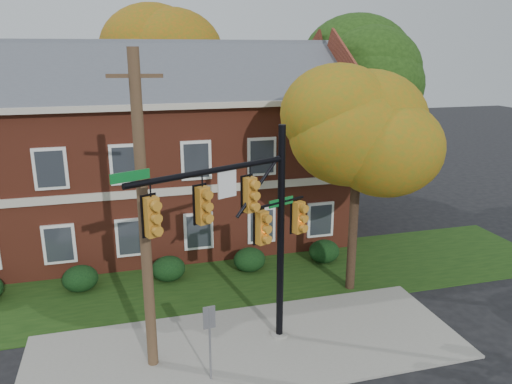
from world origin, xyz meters
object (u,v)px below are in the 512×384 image
object	(u,v)px
apartment_building	(153,142)
tree_right_rear	(359,72)
tree_near_right	(366,125)
sign_post	(210,331)
utility_pole	(144,218)
traffic_signal	(249,220)
tree_far_rear	(162,58)
hedge_left	(80,278)
hedge_far_right	(324,251)
hedge_right	(249,260)
hedge_center	(168,269)

from	to	relation	value
apartment_building	tree_right_rear	bearing A→B (deg)	4.33
tree_near_right	sign_post	xyz separation A→B (m)	(-6.72, -4.18, -5.02)
tree_near_right	utility_pole	size ratio (longest dim) A/B	0.91
apartment_building	traffic_signal	world-z (taller)	apartment_building
tree_right_rear	tree_far_rear	world-z (taller)	tree_far_rear
tree_right_rear	traffic_signal	world-z (taller)	tree_right_rear
hedge_left	tree_far_rear	distance (m)	16.25
hedge_far_right	apartment_building	bearing A→B (deg)	143.11
tree_right_rear	tree_far_rear	distance (m)	12.20
apartment_building	tree_far_rear	distance (m)	8.84
hedge_right	hedge_far_right	size ratio (longest dim) A/B	1.00
hedge_left	hedge_right	xyz separation A→B (m)	(7.00, 0.00, 0.00)
tree_far_rear	sign_post	xyz separation A→B (m)	(-0.84, -20.10, -7.20)
tree_near_right	utility_pole	bearing A→B (deg)	-160.35
tree_near_right	hedge_far_right	bearing A→B (deg)	94.52
traffic_signal	utility_pole	world-z (taller)	utility_pole
tree_right_rear	apartment_building	bearing A→B (deg)	-175.67
hedge_center	traffic_signal	size ratio (longest dim) A/B	0.19
apartment_building	traffic_signal	xyz separation A→B (m)	(1.95, -11.13, -0.52)
hedge_right	hedge_left	bearing A→B (deg)	180.00
hedge_right	hedge_far_right	distance (m)	3.50
hedge_right	tree_far_rear	bearing A→B (deg)	99.36
hedge_right	sign_post	bearing A→B (deg)	-113.17
apartment_building	hedge_far_right	size ratio (longest dim) A/B	13.43
hedge_right	utility_pole	distance (m)	8.52
apartment_building	sign_post	size ratio (longest dim) A/B	7.75
hedge_right	tree_far_rear	distance (m)	15.66
hedge_center	hedge_right	world-z (taller)	same
tree_near_right	tree_far_rear	world-z (taller)	tree_far_rear
hedge_center	tree_near_right	distance (m)	9.90
hedge_left	hedge_right	distance (m)	7.00
apartment_building	hedge_far_right	world-z (taller)	apartment_building
hedge_far_right	sign_post	world-z (taller)	sign_post
sign_post	utility_pole	bearing A→B (deg)	136.64
traffic_signal	hedge_center	bearing A→B (deg)	84.67
apartment_building	sign_post	bearing A→B (deg)	-87.67
sign_post	traffic_signal	bearing A→B (deg)	32.35
hedge_center	apartment_building	bearing A→B (deg)	90.00
tree_far_rear	sign_post	bearing A→B (deg)	-92.40
hedge_left	hedge_far_right	bearing A→B (deg)	0.00
hedge_left	hedge_center	distance (m)	3.50
hedge_far_right	tree_far_rear	xyz separation A→B (m)	(-5.66, 13.09, 8.32)
hedge_left	tree_far_rear	world-z (taller)	tree_far_rear
apartment_building	tree_near_right	size ratio (longest dim) A/B	2.19
hedge_right	hedge_far_right	world-z (taller)	same
utility_pole	sign_post	bearing A→B (deg)	-26.27
tree_far_rear	hedge_far_right	bearing A→B (deg)	-66.63
hedge_far_right	tree_near_right	size ratio (longest dim) A/B	0.16
hedge_center	tree_near_right	world-z (taller)	tree_near_right
hedge_right	tree_near_right	world-z (taller)	tree_near_right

